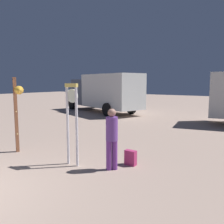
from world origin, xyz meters
The scene contains 5 objects.
standing_clock centered at (0.69, 2.92, 1.36)m, with size 0.41×0.11×2.26m.
arrow_sign centered at (-1.37, 2.63, 1.61)m, with size 1.11×0.65×2.45m.
person_near_clock centered at (1.78, 3.24, 0.90)m, with size 0.31×0.31×1.62m.
backpack centered at (2.01, 3.83, 0.20)m, with size 0.32×0.21×0.42m.
box_truck_near centered at (-5.57, 12.83, 1.60)m, with size 7.61×4.48×2.88m.
Camera 1 is at (5.24, -1.69, 2.28)m, focal length 38.06 mm.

